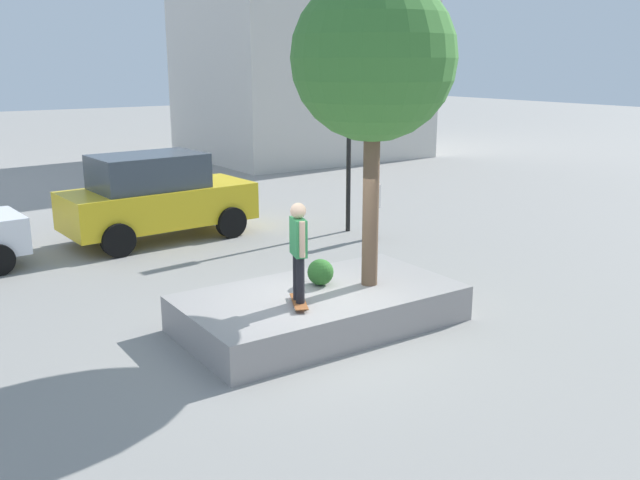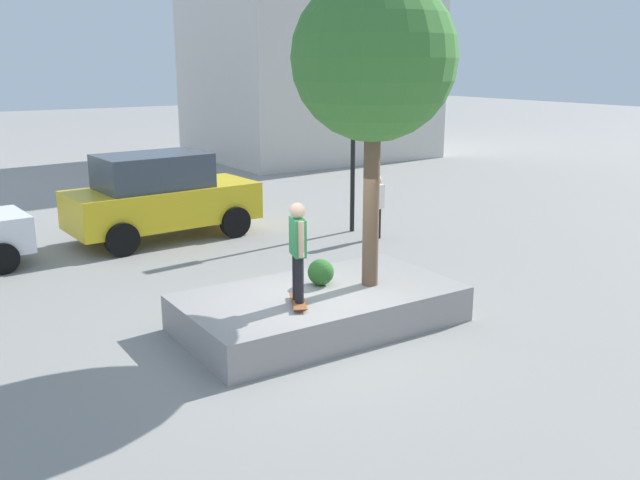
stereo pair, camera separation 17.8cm
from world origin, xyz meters
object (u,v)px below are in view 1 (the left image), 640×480
object	(u,v)px
plaza_tree	(373,60)
skateboard	(299,302)
skateboarder	(298,245)
taxi_cab	(156,196)
traffic_light_corner	(349,117)
bystander_watching	(372,202)
planter_ledge	(320,308)

from	to	relation	value
plaza_tree	skateboard	size ratio (longest dim) A/B	6.38
skateboard	skateboarder	bearing A→B (deg)	-90.00
taxi_cab	traffic_light_corner	distance (m)	5.32
skateboard	traffic_light_corner	bearing A→B (deg)	47.84
taxi_cab	bystander_watching	size ratio (longest dim) A/B	2.93
skateboard	taxi_cab	size ratio (longest dim) A/B	0.17
skateboarder	taxi_cab	bearing A→B (deg)	85.93
plaza_tree	traffic_light_corner	xyz separation A→B (m)	(3.50, 5.40, -1.42)
planter_ledge	skateboard	world-z (taller)	skateboard
planter_ledge	skateboard	bearing A→B (deg)	-149.75
skateboarder	skateboard	bearing A→B (deg)	90.00
taxi_cab	bystander_watching	bearing A→B (deg)	-33.21
planter_ledge	taxi_cab	world-z (taller)	taxi_cab
skateboarder	bystander_watching	world-z (taller)	skateboarder
plaza_tree	traffic_light_corner	size ratio (longest dim) A/B	1.18
planter_ledge	plaza_tree	bearing A→B (deg)	-9.84
traffic_light_corner	taxi_cab	bearing A→B (deg)	156.42
skateboard	bystander_watching	world-z (taller)	bystander_watching
skateboard	taxi_cab	world-z (taller)	taxi_cab
planter_ledge	bystander_watching	xyz separation A→B (m)	(4.45, 4.24, 0.64)
traffic_light_corner	skateboarder	bearing A→B (deg)	-132.16
taxi_cab	skateboard	bearing A→B (deg)	-94.07
skateboard	skateboarder	world-z (taller)	skateboarder
taxi_cab	bystander_watching	distance (m)	5.47
skateboarder	traffic_light_corner	bearing A→B (deg)	47.84
skateboard	skateboarder	distance (m)	0.94
plaza_tree	skateboard	world-z (taller)	plaza_tree
planter_ledge	taxi_cab	bearing A→B (deg)	91.01
plaza_tree	bystander_watching	size ratio (longest dim) A/B	3.16
plaza_tree	bystander_watching	distance (m)	6.62
planter_ledge	taxi_cab	distance (m)	7.28
skateboard	bystander_watching	xyz separation A→B (m)	(5.12, 4.63, 0.28)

